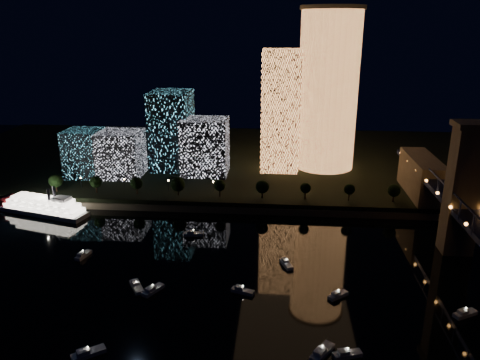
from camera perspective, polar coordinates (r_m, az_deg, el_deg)
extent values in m
plane|color=black|center=(143.59, 5.35, -16.67)|extent=(520.00, 520.00, 0.00)
cube|color=black|center=(288.79, 5.28, 2.34)|extent=(420.00, 160.00, 5.00)
cube|color=#6B5E4C|center=(215.32, 5.31, -3.68)|extent=(420.00, 6.00, 3.00)
cylinder|color=#E98E4A|center=(263.42, 10.68, 10.51)|extent=(32.00, 32.00, 84.63)
cylinder|color=#6B5E4C|center=(261.19, 11.27, 19.96)|extent=(34.00, 34.00, 2.00)
cube|color=#E98E4A|center=(257.09, 4.95, 8.37)|extent=(20.46, 20.46, 65.12)
cube|color=silver|center=(252.25, -4.29, 4.10)|extent=(24.37, 20.62, 29.99)
cube|color=#58D0F1|center=(265.06, -8.31, 6.07)|extent=(21.33, 27.73, 42.65)
cube|color=silver|center=(256.95, -14.52, 3.12)|extent=(23.92, 21.74, 23.92)
cube|color=#58D0F1|center=(262.56, -18.46, 3.17)|extent=(17.66, 19.42, 24.72)
cube|color=#6B5E4C|center=(189.90, 25.55, -1.32)|extent=(11.00, 9.00, 48.00)
cube|color=#6B5E4C|center=(183.74, 26.62, 6.04)|extent=(13.00, 11.00, 2.00)
cube|color=#6B5E4C|center=(238.60, 21.17, -0.10)|extent=(12.00, 40.00, 23.00)
cube|color=#171F4A|center=(176.68, 25.42, -3.58)|extent=(0.50, 0.50, 7.00)
cube|color=#171F4A|center=(197.88, 23.14, -1.00)|extent=(0.50, 0.50, 7.00)
sphere|color=orange|center=(184.95, 24.29, -3.04)|extent=(1.20, 1.20, 1.20)
sphere|color=orange|center=(225.51, 20.74, 1.13)|extent=(1.20, 1.20, 1.20)
cube|color=silver|center=(231.99, -22.72, -3.56)|extent=(43.51, 20.37, 2.12)
cube|color=white|center=(231.28, -22.78, -3.09)|extent=(39.87, 18.60, 1.95)
cube|color=white|center=(230.62, -22.84, -2.64)|extent=(36.22, 16.83, 1.95)
cube|color=white|center=(229.98, -22.90, -2.19)|extent=(30.87, 14.60, 1.95)
cube|color=silver|center=(222.57, -20.93, -2.15)|extent=(8.20, 6.95, 1.59)
cylinder|color=black|center=(224.12, -22.31, -1.65)|extent=(1.24, 1.24, 5.31)
cylinder|color=black|center=(226.56, -21.72, -1.37)|extent=(1.24, 1.24, 5.31)
cylinder|color=maroon|center=(245.85, -26.44, -2.47)|extent=(8.04, 9.29, 6.19)
cube|color=silver|center=(156.06, 11.87, -13.60)|extent=(6.99, 6.23, 1.20)
cube|color=silver|center=(154.82, 11.61, -13.39)|extent=(3.11, 3.01, 1.00)
sphere|color=white|center=(155.02, 11.92, -12.97)|extent=(0.36, 0.36, 0.36)
cube|color=silver|center=(185.81, -18.55, -8.70)|extent=(4.20, 7.83, 1.20)
cube|color=silver|center=(184.56, -18.80, -8.54)|extent=(2.54, 3.02, 1.00)
sphere|color=white|center=(184.94, -18.61, -8.15)|extent=(0.36, 0.36, 0.36)
cube|color=silver|center=(193.86, -5.67, -6.59)|extent=(8.14, 3.35, 1.20)
cube|color=silver|center=(193.50, -6.04, -6.29)|extent=(2.97, 2.34, 1.00)
sphere|color=white|center=(193.03, -5.69, -6.05)|extent=(0.36, 0.36, 0.36)
cube|color=silver|center=(136.38, -17.98, -19.47)|extent=(8.68, 7.51, 1.20)
cube|color=silver|center=(135.53, -18.60, -19.23)|extent=(3.82, 3.66, 1.00)
sphere|color=white|center=(135.19, -18.07, -18.79)|extent=(0.36, 0.36, 0.36)
cube|color=silver|center=(159.40, 25.76, -14.48)|extent=(8.06, 5.90, 1.20)
cube|color=silver|center=(158.04, 25.53, -14.27)|extent=(3.37, 3.08, 1.00)
sphere|color=white|center=(158.39, 25.86, -13.87)|extent=(0.36, 0.36, 0.36)
cube|color=silver|center=(132.64, 9.99, -19.97)|extent=(7.39, 9.06, 1.20)
cube|color=silver|center=(131.01, 9.71, -19.89)|extent=(3.69, 3.91, 1.00)
sphere|color=white|center=(131.41, 10.04, -19.28)|extent=(0.36, 0.36, 0.36)
cube|color=silver|center=(158.08, -10.55, -13.06)|extent=(6.37, 8.39, 1.20)
cube|color=silver|center=(156.80, -10.90, -12.89)|extent=(3.28, 3.54, 1.00)
sphere|color=white|center=(157.05, -10.59, -12.43)|extent=(0.36, 0.36, 0.36)
cube|color=silver|center=(133.11, 12.95, -20.03)|extent=(8.05, 4.66, 1.20)
cube|color=silver|center=(132.01, 12.51, -19.76)|extent=(3.16, 2.71, 1.00)
sphere|color=white|center=(131.89, 13.02, -19.35)|extent=(0.36, 0.36, 0.36)
cube|color=silver|center=(155.00, 0.34, -13.40)|extent=(7.87, 4.65, 1.20)
cube|color=silver|center=(154.80, -0.05, -12.97)|extent=(3.11, 2.68, 1.00)
sphere|color=white|center=(153.95, 0.34, -12.77)|extent=(0.36, 0.36, 0.36)
cube|color=silver|center=(171.23, 5.67, -10.18)|extent=(5.14, 7.85, 1.20)
cube|color=silver|center=(171.61, 5.53, -9.68)|extent=(2.82, 3.18, 1.00)
sphere|color=white|center=(170.28, 5.69, -9.58)|extent=(0.36, 0.36, 0.36)
cube|color=silver|center=(160.80, -12.48, -12.61)|extent=(6.93, 8.78, 1.20)
cube|color=silver|center=(161.33, -12.63, -12.05)|extent=(3.51, 3.75, 1.00)
sphere|color=white|center=(159.79, -12.53, -11.99)|extent=(0.36, 0.36, 0.36)
cylinder|color=black|center=(243.77, -21.47, -0.87)|extent=(0.70, 0.70, 4.00)
sphere|color=black|center=(242.71, -21.56, -0.09)|extent=(6.56, 6.56, 6.56)
cylinder|color=black|center=(235.66, -17.10, -1.04)|extent=(0.70, 0.70, 4.00)
sphere|color=black|center=(234.56, -17.18, -0.23)|extent=(5.69, 5.69, 5.69)
cylinder|color=black|center=(229.01, -12.45, -1.20)|extent=(0.70, 0.70, 4.00)
sphere|color=black|center=(227.88, -12.51, -0.37)|extent=(5.86, 5.86, 5.86)
cylinder|color=black|center=(223.95, -7.55, -1.37)|extent=(0.70, 0.70, 4.00)
sphere|color=black|center=(222.80, -7.59, -0.52)|extent=(6.86, 6.86, 6.86)
cylinder|color=black|center=(220.60, -2.47, -1.53)|extent=(0.70, 0.70, 4.00)
sphere|color=black|center=(219.43, -2.48, -0.67)|extent=(5.39, 5.39, 5.39)
cylinder|color=black|center=(219.03, 2.73, -1.68)|extent=(0.70, 0.70, 4.00)
sphere|color=black|center=(217.85, 2.74, -0.82)|extent=(6.33, 6.33, 6.33)
cylinder|color=black|center=(219.28, 7.96, -1.83)|extent=(0.70, 0.70, 4.00)
sphere|color=black|center=(218.10, 8.00, -0.96)|extent=(5.06, 5.06, 5.06)
cylinder|color=black|center=(221.35, 13.14, -1.95)|extent=(0.70, 0.70, 4.00)
sphere|color=black|center=(220.18, 13.20, -1.10)|extent=(5.05, 5.05, 5.05)
cylinder|color=black|center=(225.18, 18.18, -2.05)|extent=(0.70, 0.70, 4.00)
sphere|color=black|center=(224.03, 18.27, -1.22)|extent=(5.87, 5.87, 5.87)
cylinder|color=black|center=(244.55, -18.78, -0.38)|extent=(0.24, 0.24, 5.00)
sphere|color=#FFCC7F|center=(243.71, -18.85, 0.24)|extent=(0.70, 0.70, 0.70)
cylinder|color=black|center=(236.67, -13.89, -0.54)|extent=(0.24, 0.24, 5.00)
sphere|color=#FFCC7F|center=(235.79, -13.94, 0.11)|extent=(0.70, 0.70, 0.70)
cylinder|color=black|center=(230.62, -8.70, -0.70)|extent=(0.24, 0.24, 5.00)
sphere|color=#FFCC7F|center=(229.72, -8.74, -0.04)|extent=(0.70, 0.70, 0.70)
cylinder|color=black|center=(226.55, -3.28, -0.86)|extent=(0.24, 0.24, 5.00)
sphere|color=#FFCC7F|center=(225.64, -3.30, -0.19)|extent=(0.70, 0.70, 0.70)
cylinder|color=black|center=(224.58, 2.28, -1.02)|extent=(0.24, 0.24, 5.00)
sphere|color=#FFCC7F|center=(223.66, 2.29, -0.35)|extent=(0.70, 0.70, 0.70)
cylinder|color=black|center=(224.75, 7.90, -1.18)|extent=(0.24, 0.24, 5.00)
sphere|color=#FFCC7F|center=(223.83, 7.93, -0.50)|extent=(0.70, 0.70, 0.70)
cylinder|color=black|center=(227.06, 13.45, -1.32)|extent=(0.24, 0.24, 5.00)
sphere|color=#FFCC7F|center=(226.15, 13.50, -0.65)|extent=(0.70, 0.70, 0.70)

